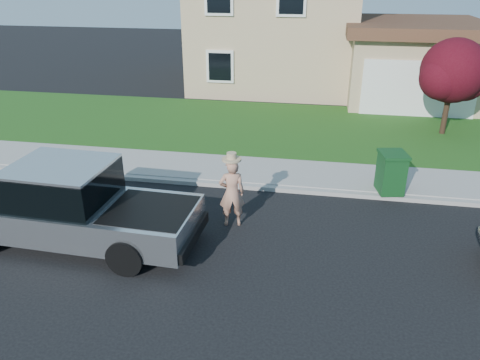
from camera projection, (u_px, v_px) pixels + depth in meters
name	position (u px, v px, depth m)	size (l,w,h in m)	color
ground	(200.00, 239.00, 10.96)	(80.00, 80.00, 0.00)	black
curb	(259.00, 187.00, 13.38)	(40.00, 0.20, 0.12)	gray
sidewalk	(264.00, 172.00, 14.36)	(40.00, 2.00, 0.15)	gray
lawn	(279.00, 128.00, 18.40)	(40.00, 7.00, 0.10)	#1D3D11
house	(302.00, 24.00, 24.13)	(14.00, 11.30, 6.85)	tan
pickup_truck	(71.00, 207.00, 10.50)	(5.89, 2.36, 1.91)	black
woman	(232.00, 192.00, 11.21)	(0.71, 0.56, 1.89)	tan
ornamental_tree	(454.00, 74.00, 16.73)	(2.55, 2.30, 3.50)	black
trash_bin	(391.00, 172.00, 12.71)	(0.84, 0.92, 1.14)	#103D18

